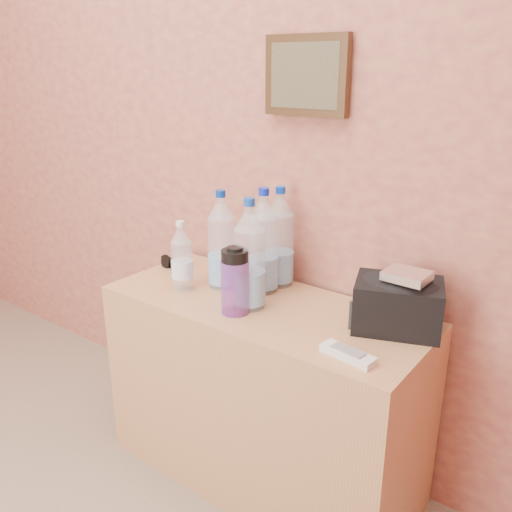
% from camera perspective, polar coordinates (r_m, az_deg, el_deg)
% --- Properties ---
extents(picture_frame, '(0.30, 0.03, 0.25)m').
position_cam_1_polar(picture_frame, '(1.82, 5.31, 18.38)').
color(picture_frame, '#382311').
rests_on(picture_frame, room_shell).
extents(dresser, '(1.10, 0.46, 0.69)m').
position_cam_1_polar(dresser, '(1.96, 0.75, -14.22)').
color(dresser, '#B27D4E').
rests_on(dresser, ground).
extents(pet_large_a, '(0.09, 0.09, 0.35)m').
position_cam_1_polar(pet_large_a, '(1.89, -3.63, 1.16)').
color(pet_large_a, silver).
rests_on(pet_large_a, dresser).
extents(pet_large_b, '(0.10, 0.10, 0.36)m').
position_cam_1_polar(pet_large_b, '(1.90, 2.51, 1.46)').
color(pet_large_b, silver).
rests_on(pet_large_b, dresser).
extents(pet_large_c, '(0.10, 0.10, 0.36)m').
position_cam_1_polar(pet_large_c, '(1.84, 0.81, 0.99)').
color(pet_large_c, silver).
rests_on(pet_large_c, dresser).
extents(pet_large_d, '(0.10, 0.10, 0.36)m').
position_cam_1_polar(pet_large_d, '(1.71, -0.68, -0.48)').
color(pet_large_d, white).
rests_on(pet_large_d, dresser).
extents(pet_small, '(0.07, 0.07, 0.25)m').
position_cam_1_polar(pet_small, '(1.89, -7.81, -0.42)').
color(pet_small, silver).
rests_on(pet_small, dresser).
extents(nalgene_bottle, '(0.09, 0.09, 0.22)m').
position_cam_1_polar(nalgene_bottle, '(1.70, -2.22, -2.63)').
color(nalgene_bottle, purple).
rests_on(nalgene_bottle, dresser).
extents(sunglasses, '(0.15, 0.07, 0.04)m').
position_cam_1_polar(sunglasses, '(2.12, -8.62, -0.85)').
color(sunglasses, black).
rests_on(sunglasses, dresser).
extents(ac_remote, '(0.16, 0.07, 0.02)m').
position_cam_1_polar(ac_remote, '(1.50, 9.65, -10.17)').
color(ac_remote, white).
rests_on(ac_remote, dresser).
extents(toiletry_bag, '(0.30, 0.26, 0.17)m').
position_cam_1_polar(toiletry_bag, '(1.66, 14.72, -4.74)').
color(toiletry_bag, black).
rests_on(toiletry_bag, dresser).
extents(foil_packet, '(0.12, 0.10, 0.03)m').
position_cam_1_polar(foil_packet, '(1.59, 15.62, -1.99)').
color(foil_packet, silver).
rests_on(foil_packet, toiletry_bag).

